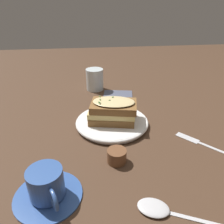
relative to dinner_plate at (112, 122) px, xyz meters
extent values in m
plane|color=#473021|center=(-0.01, 0.00, -0.01)|extent=(2.40, 2.40, 0.00)
cylinder|color=white|center=(0.00, 0.00, 0.00)|extent=(0.22, 0.22, 0.02)
torus|color=white|center=(0.00, 0.00, 0.00)|extent=(0.23, 0.23, 0.01)
cube|color=brown|center=(0.00, 0.00, 0.02)|extent=(0.16, 0.12, 0.02)
cube|color=#EAD17A|center=(0.00, 0.00, 0.04)|extent=(0.16, 0.11, 0.02)
cube|color=brown|center=(0.00, 0.00, 0.06)|extent=(0.16, 0.12, 0.02)
ellipsoid|color=beige|center=(0.00, 0.00, 0.07)|extent=(0.14, 0.11, 0.01)
cube|color=#2D6028|center=(0.04, 0.01, 0.08)|extent=(0.01, 0.01, 0.00)
cube|color=#2D6028|center=(0.03, -0.03, 0.08)|extent=(0.01, 0.00, 0.00)
cube|color=#2D6028|center=(-0.01, -0.02, 0.08)|extent=(0.01, 0.01, 0.00)
cube|color=#2D6028|center=(0.04, -0.01, 0.08)|extent=(0.00, 0.00, 0.00)
cube|color=#2D6028|center=(0.04, -0.01, 0.08)|extent=(0.00, 0.00, 0.00)
cube|color=#2D6028|center=(0.04, 0.02, 0.08)|extent=(0.01, 0.01, 0.00)
cube|color=#2D6028|center=(0.01, 0.00, 0.08)|extent=(0.01, 0.00, 0.00)
cylinder|color=#33569E|center=(0.17, 0.27, -0.01)|extent=(0.14, 0.14, 0.01)
cylinder|color=#33569E|center=(0.17, 0.27, 0.03)|extent=(0.07, 0.07, 0.06)
cylinder|color=#381E0F|center=(0.17, 0.27, 0.05)|extent=(0.06, 0.06, 0.00)
torus|color=#33569E|center=(0.15, 0.31, 0.03)|extent=(0.02, 0.04, 0.04)
cylinder|color=silver|center=(0.04, -0.31, 0.04)|extent=(0.07, 0.07, 0.09)
cube|color=silver|center=(-0.27, 0.17, -0.01)|extent=(0.08, 0.09, 0.00)
cube|color=silver|center=(-0.21, 0.10, -0.01)|extent=(0.06, 0.06, 0.00)
cube|color=#333335|center=(-0.20, 0.10, -0.01)|extent=(0.03, 0.03, 0.00)
cube|color=#333335|center=(-0.20, 0.09, -0.01)|extent=(0.03, 0.03, 0.00)
cube|color=#333335|center=(-0.21, 0.09, -0.01)|extent=(0.03, 0.03, 0.00)
cube|color=silver|center=(-0.12, 0.36, -0.01)|extent=(0.11, 0.06, 0.00)
ellipsoid|color=silver|center=(-0.04, 0.32, 0.00)|extent=(0.08, 0.07, 0.01)
cube|color=#4C5166|center=(-0.05, -0.23, -0.01)|extent=(0.14, 0.12, 0.00)
cylinder|color=brown|center=(0.01, 0.18, 0.01)|extent=(0.05, 0.05, 0.03)
camera|label=1|loc=(0.08, 0.60, 0.36)|focal=35.00mm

